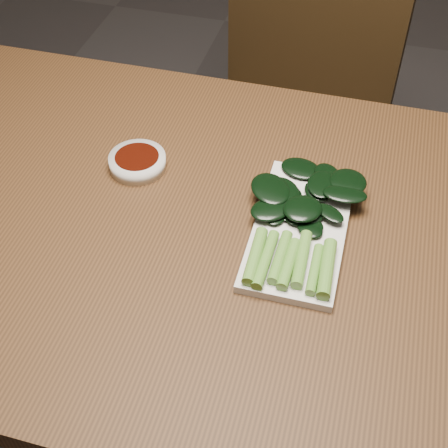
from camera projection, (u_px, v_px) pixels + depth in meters
ground at (230, 441)px, 1.51m from camera, size 6.00×6.00×0.00m
table at (233, 258)px, 1.02m from camera, size 1.40×0.80×0.75m
chair_far at (288, 112)px, 1.63m from camera, size 0.55×0.55×0.89m
sauce_bowl at (137, 162)px, 1.06m from camera, size 0.10×0.10×0.02m
serving_plate at (300, 229)px, 0.96m from camera, size 0.14×0.28×0.01m
gai_lan at (302, 212)px, 0.96m from camera, size 0.20×0.30×0.02m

